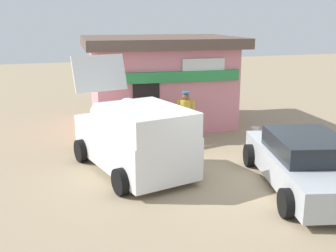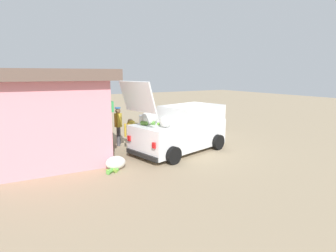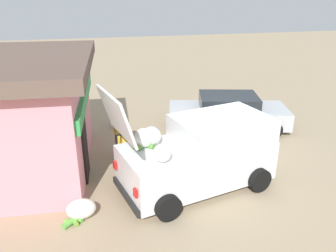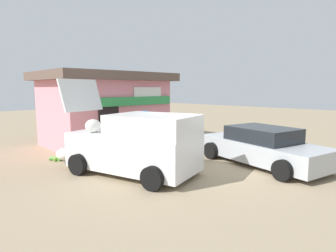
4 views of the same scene
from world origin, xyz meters
TOP-DOWN VIEW (x-y plane):
  - ground_plane at (0.00, 0.00)m, footprint 60.00×60.00m
  - storefront_bar at (0.31, 6.03)m, footprint 5.94×4.69m
  - delivery_van at (-1.85, 1.31)m, footprint 2.87×4.55m
  - parked_sedan at (1.77, -1.04)m, footprint 3.00×4.75m
  - vendor_standing at (0.29, 3.23)m, footprint 0.53×0.45m
  - customer_bending at (-1.05, 3.13)m, footprint 0.79×0.60m
  - unloaded_banana_pile at (-2.60, 4.46)m, footprint 0.70×0.80m
  - paint_bucket at (2.85, 3.19)m, footprint 0.28×0.28m

SIDE VIEW (x-z plane):
  - ground_plane at x=0.00m, z-range 0.00..0.00m
  - paint_bucket at x=2.85m, z-range 0.00..0.34m
  - unloaded_banana_pile at x=-2.60m, z-range -0.01..0.43m
  - parked_sedan at x=1.77m, z-range -0.04..1.25m
  - customer_bending at x=-1.05m, z-range 0.16..1.49m
  - delivery_van at x=-1.85m, z-range -0.52..2.38m
  - vendor_standing at x=0.29m, z-range 0.13..1.83m
  - storefront_bar at x=0.31m, z-range 0.05..3.34m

